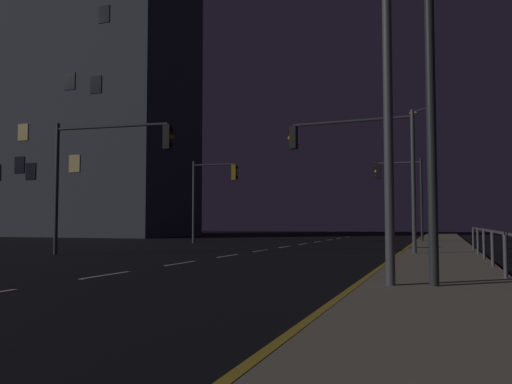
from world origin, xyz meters
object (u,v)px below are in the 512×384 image
(traffic_light_mid_left, at_px, (355,153))
(street_lamp_across_street, at_px, (380,45))
(traffic_light_far_left, at_px, (107,158))
(traffic_light_overhead_east, at_px, (213,186))
(street_lamp_mid_block, at_px, (429,161))
(street_lamp_far_end, at_px, (443,34))
(building_distant, at_px, (88,87))
(traffic_light_mid_right, at_px, (401,184))

(traffic_light_mid_left, height_order, street_lamp_across_street, street_lamp_across_street)
(traffic_light_mid_left, distance_m, traffic_light_far_left, 10.03)
(traffic_light_overhead_east, height_order, street_lamp_mid_block, street_lamp_mid_block)
(street_lamp_far_end, xyz_separation_m, street_lamp_across_street, (-1.13, -0.34, -0.18))
(street_lamp_across_street, height_order, building_distant, building_distant)
(traffic_light_mid_right, bearing_deg, building_distant, 166.22)
(traffic_light_mid_left, relative_size, street_lamp_across_street, 0.72)
(traffic_light_mid_left, height_order, building_distant, building_distant)
(traffic_light_mid_left, height_order, street_lamp_far_end, street_lamp_far_end)
(traffic_light_mid_left, relative_size, traffic_light_far_left, 1.02)
(traffic_light_mid_right, height_order, traffic_light_overhead_east, traffic_light_mid_right)
(traffic_light_far_left, relative_size, street_lamp_mid_block, 0.65)
(traffic_light_mid_left, distance_m, building_distant, 37.79)
(street_lamp_far_end, xyz_separation_m, building_distant, (-32.54, 32.39, 9.68))
(traffic_light_mid_right, relative_size, street_lamp_far_end, 0.66)
(traffic_light_overhead_east, height_order, building_distant, building_distant)
(traffic_light_overhead_east, bearing_deg, street_lamp_mid_block, 15.71)
(traffic_light_far_left, distance_m, street_lamp_across_street, 14.10)
(traffic_light_mid_left, relative_size, building_distant, 0.19)
(traffic_light_far_left, height_order, building_distant, building_distant)
(traffic_light_mid_right, bearing_deg, street_lamp_mid_block, -39.11)
(traffic_light_mid_left, height_order, traffic_light_mid_right, traffic_light_mid_left)
(street_lamp_across_street, bearing_deg, traffic_light_far_left, 145.90)
(traffic_light_overhead_east, relative_size, building_distant, 0.18)
(street_lamp_across_street, xyz_separation_m, building_distant, (-31.41, 32.73, 9.87))
(street_lamp_far_end, relative_size, building_distant, 0.28)
(traffic_light_far_left, relative_size, building_distant, 0.19)
(traffic_light_mid_right, xyz_separation_m, building_distant, (-30.01, 7.36, 10.74))
(traffic_light_overhead_east, bearing_deg, traffic_light_far_left, -85.97)
(traffic_light_far_left, xyz_separation_m, traffic_light_overhead_east, (-0.88, 12.44, -0.27))
(traffic_light_far_left, distance_m, street_lamp_far_end, 14.88)
(traffic_light_mid_right, relative_size, traffic_light_overhead_east, 1.02)
(street_lamp_mid_block, bearing_deg, traffic_light_far_left, -126.79)
(traffic_light_mid_left, relative_size, traffic_light_mid_right, 1.04)
(traffic_light_mid_left, height_order, traffic_light_far_left, traffic_light_mid_left)
(traffic_light_far_left, relative_size, street_lamp_across_street, 0.70)
(street_lamp_mid_block, bearing_deg, traffic_light_mid_right, 140.89)
(street_lamp_mid_block, relative_size, building_distant, 0.29)
(traffic_light_mid_right, bearing_deg, street_lamp_far_end, -84.24)
(traffic_light_far_left, xyz_separation_m, street_lamp_mid_block, (12.01, 16.06, 1.18))
(traffic_light_overhead_east, xyz_separation_m, street_lamp_mid_block, (12.88, 3.62, 1.45))
(street_lamp_mid_block, bearing_deg, building_distant, 164.55)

